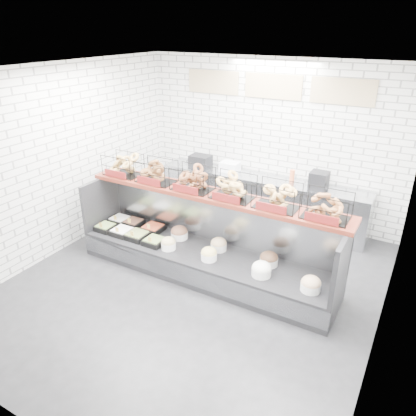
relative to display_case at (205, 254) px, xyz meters
The scene contains 5 objects.
ground 0.47m from the display_case, 86.63° to the right, with size 5.50×5.50×0.00m, color black.
room_shell 1.75m from the display_case, 85.58° to the left, with size 5.02×5.51×3.01m.
display_case is the anchor object (origin of this frame).
bagel_shelf 1.08m from the display_case, 83.23° to the left, with size 4.10×0.50×0.40m.
prep_counter 2.09m from the display_case, 89.68° to the left, with size 4.00×0.60×1.20m.
Camera 1 is at (2.63, -4.23, 3.51)m, focal length 35.00 mm.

